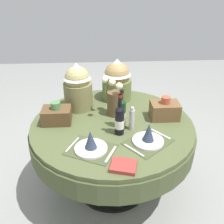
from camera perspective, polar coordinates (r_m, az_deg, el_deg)
ground at (r=2.60m, az=0.05°, el=-16.25°), size 8.00×8.00×0.00m
dining_table at (r=2.21m, az=0.06°, el=-5.30°), size 1.42×1.42×0.73m
place_setting_left at (r=1.80m, az=-4.91°, el=-7.47°), size 0.42×0.38×0.16m
place_setting_right at (r=1.89m, az=8.37°, el=-5.73°), size 0.43×0.42×0.16m
flower_vase at (r=2.19m, az=0.47°, el=2.77°), size 0.18×0.19×0.39m
wine_bottle_left at (r=2.01m, az=2.20°, el=-0.22°), size 0.07×0.07×0.34m
wine_bottle_centre at (r=1.93m, az=1.77°, el=-1.79°), size 0.08×0.08×0.34m
pepper_mill at (r=2.00m, az=4.59°, el=-1.59°), size 0.04×0.04×0.21m
book_on_table at (r=1.67m, az=2.66°, el=-12.31°), size 0.20×0.18×0.03m
gift_tub_back_left at (r=2.30m, az=-7.94°, el=6.27°), size 0.26×0.26×0.44m
gift_tub_back_centre at (r=2.47m, az=1.14°, el=7.80°), size 0.29×0.29×0.42m
woven_basket_side_left at (r=2.16m, az=-12.63°, el=-0.63°), size 0.24×0.18×0.19m
woven_basket_side_right at (r=2.21m, az=12.06°, el=0.46°), size 0.25×0.17×0.21m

